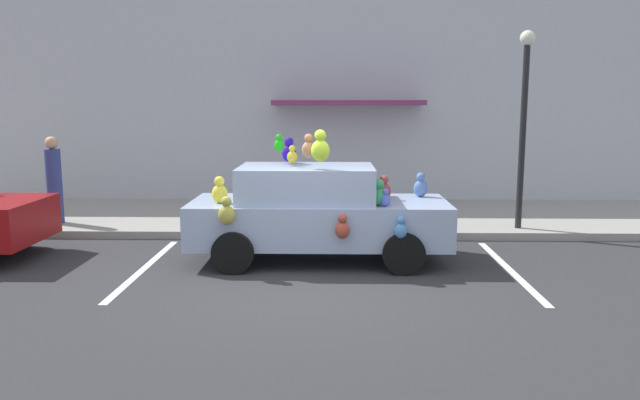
# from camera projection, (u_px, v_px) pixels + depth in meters

# --- Properties ---
(ground_plane) EXTENTS (60.00, 60.00, 0.00)m
(ground_plane) POSITION_uv_depth(u_px,v_px,m) (306.00, 288.00, 8.53)
(ground_plane) COLOR #2D2D30
(sidewalk) EXTENTS (24.00, 4.00, 0.15)m
(sidewalk) POSITION_uv_depth(u_px,v_px,m) (315.00, 217.00, 13.46)
(sidewalk) COLOR gray
(sidewalk) RESTS_ON ground
(storefront_building) EXTENTS (24.00, 1.25, 6.40)m
(storefront_building) POSITION_uv_depth(u_px,v_px,m) (318.00, 76.00, 15.09)
(storefront_building) COLOR #B2B7C1
(storefront_building) RESTS_ON ground
(parking_stripe_front) EXTENTS (0.12, 3.60, 0.01)m
(parking_stripe_front) POSITION_uv_depth(u_px,v_px,m) (509.00, 269.00, 9.46)
(parking_stripe_front) COLOR silver
(parking_stripe_front) RESTS_ON ground
(parking_stripe_rear) EXTENTS (0.12, 3.60, 0.01)m
(parking_stripe_rear) POSITION_uv_depth(u_px,v_px,m) (145.00, 267.00, 9.57)
(parking_stripe_rear) COLOR silver
(parking_stripe_rear) RESTS_ON ground
(plush_covered_car) EXTENTS (4.13, 1.95, 2.15)m
(plush_covered_car) POSITION_uv_depth(u_px,v_px,m) (315.00, 212.00, 9.92)
(plush_covered_car) COLOR #98A9CA
(plush_covered_car) RESTS_ON ground
(teddy_bear_on_sidewalk) EXTENTS (0.31, 0.26, 0.60)m
(teddy_bear_on_sidewalk) POSITION_uv_depth(u_px,v_px,m) (254.00, 209.00, 12.38)
(teddy_bear_on_sidewalk) COLOR pink
(teddy_bear_on_sidewalk) RESTS_ON sidewalk
(street_lamp_post) EXTENTS (0.28, 0.28, 3.72)m
(street_lamp_post) POSITION_uv_depth(u_px,v_px,m) (524.00, 108.00, 11.53)
(street_lamp_post) COLOR black
(street_lamp_post) RESTS_ON sidewalk
(pedestrian_near_shopfront) EXTENTS (0.30, 0.30, 1.74)m
(pedestrian_near_shopfront) POSITION_uv_depth(u_px,v_px,m) (54.00, 182.00, 12.24)
(pedestrian_near_shopfront) COLOR navy
(pedestrian_near_shopfront) RESTS_ON sidewalk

